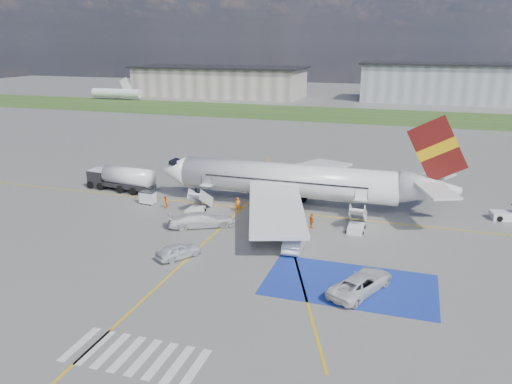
# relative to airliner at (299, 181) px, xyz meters

# --- Properties ---
(ground) EXTENTS (400.00, 400.00, 0.00)m
(ground) POSITION_rel_airliner_xyz_m (-1.51, -14.00, -3.39)
(ground) COLOR #60605E
(ground) RESTS_ON ground
(grass_strip) EXTENTS (400.00, 30.00, 0.01)m
(grass_strip) POSITION_rel_airliner_xyz_m (-1.51, 81.00, -3.39)
(grass_strip) COLOR #2D4C1E
(grass_strip) RESTS_ON ground
(taxiway_line_main) EXTENTS (120.00, 0.20, 0.01)m
(taxiway_line_main) POSITION_rel_airliner_xyz_m (-1.51, -2.00, -3.39)
(taxiway_line_main) COLOR gold
(taxiway_line_main) RESTS_ON ground
(taxiway_line_cross) EXTENTS (0.20, 60.00, 0.01)m
(taxiway_line_cross) POSITION_rel_airliner_xyz_m (-6.51, -24.00, -3.39)
(taxiway_line_cross) COLOR gold
(taxiway_line_cross) RESTS_ON ground
(taxiway_line_diag) EXTENTS (20.71, 56.45, 0.01)m
(taxiway_line_diag) POSITION_rel_airliner_xyz_m (-1.51, -2.00, -3.39)
(taxiway_line_diag) COLOR gold
(taxiway_line_diag) RESTS_ON ground
(staging_box) EXTENTS (14.00, 8.00, 0.01)m
(staging_box) POSITION_rel_airliner_xyz_m (8.49, -18.00, -3.39)
(staging_box) COLOR #193199
(staging_box) RESTS_ON ground
(crosswalk) EXTENTS (9.00, 4.00, 0.01)m
(crosswalk) POSITION_rel_airliner_xyz_m (-3.31, -32.00, -3.39)
(crosswalk) COLOR silver
(crosswalk) RESTS_ON ground
(terminal_west) EXTENTS (60.00, 22.00, 10.00)m
(terminal_west) POSITION_rel_airliner_xyz_m (-56.51, 116.00, 1.61)
(terminal_west) COLOR gray
(terminal_west) RESTS_ON ground
(terminal_centre) EXTENTS (48.00, 18.00, 12.00)m
(terminal_centre) POSITION_rel_airliner_xyz_m (18.49, 121.00, 2.61)
(terminal_centre) COLOR gray
(terminal_centre) RESTS_ON ground
(airliner) EXTENTS (36.81, 32.95, 11.92)m
(airliner) POSITION_rel_airliner_xyz_m (0.00, 0.00, 0.00)
(airliner) COLOR silver
(airliner) RESTS_ON ground
(airstairs_fwd) EXTENTS (1.90, 5.20, 3.60)m
(airstairs_fwd) POSITION_rel_airliner_xyz_m (-11.01, -5.30, -2.77)
(airstairs_fwd) COLOR silver
(airstairs_fwd) RESTS_ON ground
(airstairs_aft) EXTENTS (1.90, 5.20, 3.60)m
(airstairs_aft) POSITION_rel_airliner_xyz_m (7.49, -5.30, -2.77)
(airstairs_aft) COLOR silver
(airstairs_aft) RESTS_ON ground
(fuel_tanker) EXTENTS (9.93, 3.81, 3.30)m
(fuel_tanker) POSITION_rel_airliner_xyz_m (-24.41, 0.01, -2.00)
(fuel_tanker) COLOR black
(fuel_tanker) RESTS_ON ground
(gpu_cart) EXTENTS (1.95, 1.35, 1.55)m
(gpu_cart) POSITION_rel_airliner_xyz_m (-18.15, -4.07, -2.69)
(gpu_cart) COLOR silver
(gpu_cart) RESTS_ON ground
(car_silver_a) EXTENTS (3.81, 4.48, 1.45)m
(car_silver_a) POSITION_rel_airliner_xyz_m (-7.36, -17.51, -2.67)
(car_silver_a) COLOR silver
(car_silver_a) RESTS_ON ground
(car_silver_b) EXTENTS (1.85, 4.85, 1.58)m
(car_silver_b) POSITION_rel_airliner_xyz_m (2.43, -12.23, -2.60)
(car_silver_b) COLOR #B9BCC1
(car_silver_b) RESTS_ON ground
(van_white_a) EXTENTS (4.49, 5.88, 2.00)m
(van_white_a) POSITION_rel_airliner_xyz_m (9.48, -18.94, -2.39)
(van_white_a) COLOR silver
(van_white_a) RESTS_ON ground
(van_white_b) EXTENTS (5.75, 4.48, 2.10)m
(van_white_b) POSITION_rel_airliner_xyz_m (-8.58, -9.38, -2.34)
(van_white_b) COLOR silver
(van_white_b) RESTS_ON ground
(crew_fwd) EXTENTS (0.73, 0.56, 1.79)m
(crew_fwd) POSITION_rel_airliner_xyz_m (-6.47, -3.62, -2.50)
(crew_fwd) COLOR orange
(crew_fwd) RESTS_ON ground
(crew_nose) EXTENTS (0.78, 0.89, 1.55)m
(crew_nose) POSITION_rel_airliner_xyz_m (-15.28, -4.94, -2.62)
(crew_nose) COLOR orange
(crew_nose) RESTS_ON ground
(crew_aft) EXTENTS (0.89, 1.05, 1.69)m
(crew_aft) POSITION_rel_airliner_xyz_m (2.83, -6.17, -2.55)
(crew_aft) COLOR orange
(crew_aft) RESTS_ON ground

